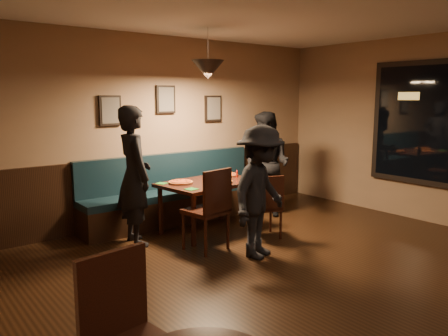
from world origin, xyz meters
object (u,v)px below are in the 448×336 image
object	(u,v)px
chair_near_left	(206,209)
diner_right	(267,164)
chair_near_right	(265,206)
tabasco_bottle	(237,174)
dining_table	(209,206)
booth_bench	(177,189)
diner_front	(260,192)
diner_left	(134,176)
soda_glass	(253,175)

from	to	relation	value
chair_near_left	diner_right	bearing A→B (deg)	13.95
chair_near_right	tabasco_bottle	bearing A→B (deg)	103.01
dining_table	booth_bench	bearing A→B (deg)	91.02
chair_near_right	diner_right	world-z (taller)	diner_right
dining_table	diner_front	distance (m)	1.28
dining_table	chair_near_right	world-z (taller)	chair_near_right
chair_near_left	diner_left	world-z (taller)	diner_left
booth_bench	chair_near_left	xyz separation A→B (m)	(-0.40, -1.31, 0.02)
dining_table	diner_right	distance (m)	1.33
booth_bench	chair_near_right	world-z (taller)	booth_bench
chair_near_right	diner_front	world-z (taller)	diner_front
soda_glass	dining_table	bearing A→B (deg)	150.00
booth_bench	tabasco_bottle	distance (m)	0.97
chair_near_right	dining_table	bearing A→B (deg)	141.86
diner_right	booth_bench	bearing A→B (deg)	-125.85
dining_table	chair_near_left	bearing A→B (deg)	-135.68
booth_bench	diner_right	distance (m)	1.49
diner_left	diner_front	bearing A→B (deg)	-136.65
dining_table	chair_near_right	distance (m)	0.82
diner_right	tabasco_bottle	bearing A→B (deg)	-92.76
booth_bench	diner_front	size ratio (longest dim) A/B	1.91
chair_near_left	chair_near_right	distance (m)	0.93
chair_near_left	diner_right	xyz separation A→B (m)	(1.73, 0.73, 0.31)
soda_glass	tabasco_bottle	bearing A→B (deg)	95.82
tabasco_bottle	diner_front	bearing A→B (deg)	-118.06
booth_bench	diner_left	xyz separation A→B (m)	(-0.98, -0.57, 0.39)
diner_front	diner_left	bearing A→B (deg)	104.77
booth_bench	soda_glass	xyz separation A→B (m)	(0.64, -1.02, 0.29)
chair_near_right	chair_near_left	bearing A→B (deg)	-165.25
diner_front	chair_near_left	bearing A→B (deg)	101.16
booth_bench	diner_right	size ratio (longest dim) A/B	1.81
dining_table	chair_near_right	bearing A→B (deg)	-64.77
diner_left	diner_right	xyz separation A→B (m)	(2.31, -0.01, -0.06)
booth_bench	soda_glass	bearing A→B (deg)	-57.68
chair_near_left	tabasco_bottle	size ratio (longest dim) A/B	9.13
soda_glass	tabasco_bottle	distance (m)	0.32
booth_bench	tabasco_bottle	world-z (taller)	booth_bench
chair_near_left	tabasco_bottle	xyz separation A→B (m)	(1.01, 0.61, 0.26)
diner_right	chair_near_left	bearing A→B (deg)	-79.62
booth_bench	chair_near_left	size ratio (longest dim) A/B	2.90
diner_left	chair_near_left	bearing A→B (deg)	-133.98
dining_table	tabasco_bottle	world-z (taller)	tabasco_bottle
diner_left	soda_glass	world-z (taller)	diner_left
soda_glass	chair_near_right	bearing A→B (deg)	-107.13
dining_table	diner_front	world-z (taller)	diner_front
chair_near_right	tabasco_bottle	xyz separation A→B (m)	(0.08, 0.69, 0.34)
booth_bench	dining_table	world-z (taller)	booth_bench
booth_bench	chair_near_left	bearing A→B (deg)	-106.87
booth_bench	diner_front	bearing A→B (deg)	-90.91
diner_left	soda_glass	size ratio (longest dim) A/B	11.77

